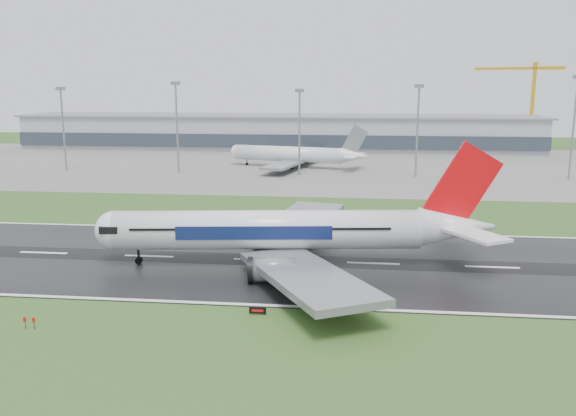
# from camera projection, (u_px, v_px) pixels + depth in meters

# --- Properties ---
(ground) EXTENTS (520.00, 520.00, 0.00)m
(ground) POSITION_uv_depth(u_px,v_px,m) (149.00, 257.00, 107.81)
(ground) COLOR #2B4F1D
(ground) RESTS_ON ground
(runway) EXTENTS (400.00, 45.00, 0.10)m
(runway) POSITION_uv_depth(u_px,v_px,m) (149.00, 256.00, 107.80)
(runway) COLOR black
(runway) RESTS_ON ground
(apron) EXTENTS (400.00, 130.00, 0.08)m
(apron) POSITION_uv_depth(u_px,v_px,m) (259.00, 164.00, 229.41)
(apron) COLOR slate
(apron) RESTS_ON ground
(terminal) EXTENTS (240.00, 36.00, 15.00)m
(terminal) POSITION_uv_depth(u_px,v_px,m) (278.00, 132.00, 286.26)
(terminal) COLOR #9597A0
(terminal) RESTS_ON ground
(main_airliner) EXTENTS (75.77, 72.95, 20.12)m
(main_airliner) POSITION_uv_depth(u_px,v_px,m) (296.00, 206.00, 101.54)
(main_airliner) COLOR white
(main_airliner) RESTS_ON runway
(parked_airliner) EXTENTS (63.70, 60.95, 15.72)m
(parked_airliner) POSITION_uv_depth(u_px,v_px,m) (294.00, 146.00, 219.69)
(parked_airliner) COLOR silver
(parked_airliner) RESTS_ON apron
(tower_crane) EXTENTS (38.58, 17.35, 40.52)m
(tower_crane) POSITION_uv_depth(u_px,v_px,m) (532.00, 105.00, 285.29)
(tower_crane) COLOR #C3930E
(tower_crane) RESTS_ON ground
(runway_sign) EXTENTS (2.31, 0.71, 1.04)m
(runway_sign) POSITION_uv_depth(u_px,v_px,m) (258.00, 311.00, 80.73)
(runway_sign) COLOR black
(runway_sign) RESTS_ON ground
(floodmast_1) EXTENTS (0.64, 0.64, 28.19)m
(floodmast_1) POSITION_uv_depth(u_px,v_px,m) (64.00, 131.00, 209.21)
(floodmast_1) COLOR gray
(floodmast_1) RESTS_ON ground
(floodmast_2) EXTENTS (0.64, 0.64, 29.97)m
(floodmast_2) POSITION_uv_depth(u_px,v_px,m) (177.00, 130.00, 204.63)
(floodmast_2) COLOR gray
(floodmast_2) RESTS_ON ground
(floodmast_3) EXTENTS (0.64, 0.64, 27.61)m
(floodmast_3) POSITION_uv_depth(u_px,v_px,m) (299.00, 134.00, 200.34)
(floodmast_3) COLOR gray
(floodmast_3) RESTS_ON ground
(floodmast_4) EXTENTS (0.64, 0.64, 29.08)m
(floodmast_4) POSITION_uv_depth(u_px,v_px,m) (417.00, 133.00, 196.01)
(floodmast_4) COLOR gray
(floodmast_4) RESTS_ON ground
(floodmast_5) EXTENTS (0.64, 0.64, 31.86)m
(floodmast_5) POSITION_uv_depth(u_px,v_px,m) (573.00, 130.00, 190.48)
(floodmast_5) COLOR gray
(floodmast_5) RESTS_ON ground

